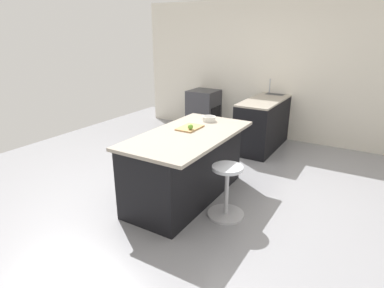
{
  "coord_description": "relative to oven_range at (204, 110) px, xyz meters",
  "views": [
    {
      "loc": [
        3.56,
        2.01,
        2.09
      ],
      "look_at": [
        0.33,
        0.07,
        0.76
      ],
      "focal_mm": 29.93,
      "sensor_mm": 36.0,
      "label": 1
    }
  ],
  "objects": [
    {
      "name": "apple_green",
      "position": [
        2.72,
        1.31,
        0.5
      ],
      "size": [
        0.07,
        0.07,
        0.07
      ],
      "primitive_type": "sphere",
      "color": "#609E2D",
      "rests_on": "cutting_board"
    },
    {
      "name": "oven_range",
      "position": [
        0.0,
        0.0,
        0.0
      ],
      "size": [
        0.6,
        0.61,
        0.89
      ],
      "color": "#38383D",
      "rests_on": "ground_plane"
    },
    {
      "name": "fruit_bowl",
      "position": [
        2.18,
        1.29,
        0.49
      ],
      "size": [
        0.19,
        0.19,
        0.07
      ],
      "color": "silver",
      "rests_on": "kitchen_island"
    },
    {
      "name": "ground_plane",
      "position": [
        2.49,
        1.32,
        -0.44
      ],
      "size": [
        7.49,
        7.49,
        0.0
      ],
      "primitive_type": "plane",
      "color": "gray"
    },
    {
      "name": "sink_cabinet",
      "position": [
        -0.0,
        1.5,
        0.02
      ],
      "size": [
        2.31,
        0.6,
        1.2
      ],
      "color": "black",
      "rests_on": "ground_plane"
    },
    {
      "name": "stool_by_window",
      "position": [
        2.97,
        1.96,
        -0.14
      ],
      "size": [
        0.44,
        0.44,
        0.64
      ],
      "color": "#B7B7BC",
      "rests_on": "ground_plane"
    },
    {
      "name": "kitchen_island",
      "position": [
        2.81,
        1.29,
        0.01
      ],
      "size": [
        1.84,
        0.97,
        0.89
      ],
      "color": "black",
      "rests_on": "ground_plane"
    },
    {
      "name": "cutting_board",
      "position": [
        2.63,
        1.25,
        0.46
      ],
      "size": [
        0.36,
        0.24,
        0.02
      ],
      "primitive_type": "cube",
      "color": "tan",
      "rests_on": "kitchen_island"
    },
    {
      "name": "interior_partition_left",
      "position": [
        -0.35,
        1.32,
        0.9
      ],
      "size": [
        0.12,
        5.76,
        2.7
      ],
      "color": "silver",
      "rests_on": "ground_plane"
    }
  ]
}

